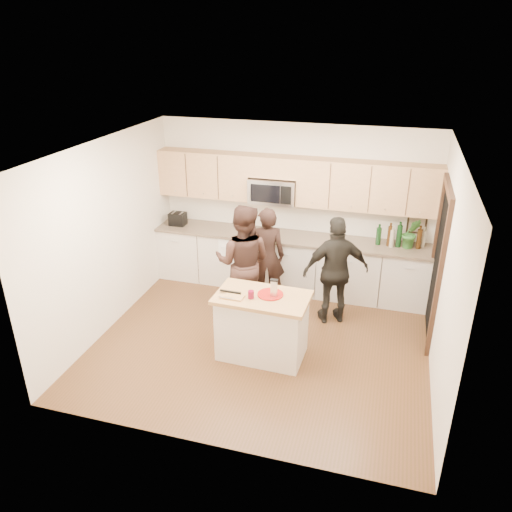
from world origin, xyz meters
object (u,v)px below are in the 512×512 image
(woman_left, at_px, (266,256))
(island, at_px, (262,326))
(toaster, at_px, (178,219))
(woman_center, at_px, (243,262))
(woman_right, at_px, (336,271))

(woman_left, bearing_deg, island, 86.58)
(toaster, distance_m, woman_center, 1.82)
(toaster, bearing_deg, woman_left, -17.49)
(island, xyz_separation_m, toaster, (-2.04, 1.96, 0.59))
(woman_center, relative_size, woman_right, 1.07)
(island, bearing_deg, woman_left, 104.71)
(woman_center, xyz_separation_m, woman_right, (1.34, 0.22, -0.06))
(island, height_order, woman_center, woman_center)
(toaster, relative_size, woman_left, 0.17)
(island, xyz_separation_m, woman_left, (-0.32, 1.42, 0.34))
(woman_left, relative_size, woman_right, 0.97)
(woman_center, distance_m, woman_right, 1.35)
(woman_right, bearing_deg, woman_left, -37.17)
(island, height_order, woman_left, woman_left)
(island, distance_m, woman_right, 1.44)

